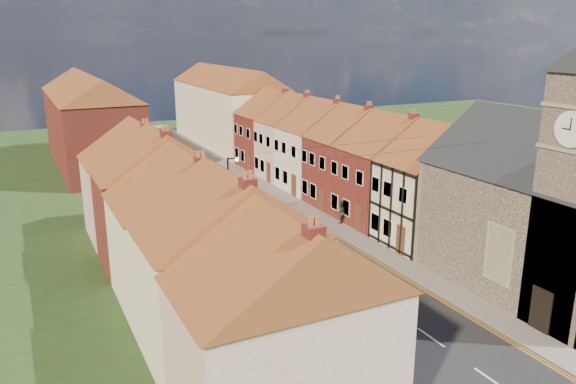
% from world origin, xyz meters
% --- Properties ---
extents(ground, '(160.00, 160.00, 0.00)m').
position_xyz_m(ground, '(0.00, 0.00, 0.00)').
color(ground, '#28491F').
rests_on(ground, ground).
extents(road, '(7.00, 90.00, 0.02)m').
position_xyz_m(road, '(0.00, 30.00, 0.01)').
color(road, black).
rests_on(road, ground).
extents(pavement_left, '(1.80, 90.00, 0.12)m').
position_xyz_m(pavement_left, '(-4.40, 30.00, 0.06)').
color(pavement_left, gray).
rests_on(pavement_left, ground).
extents(pavement_right, '(1.80, 90.00, 0.12)m').
position_xyz_m(pavement_right, '(4.40, 30.00, 0.06)').
color(pavement_right, gray).
rests_on(pavement_right, ground).
extents(church, '(11.25, 14.25, 15.20)m').
position_xyz_m(church, '(9.36, 3.32, 5.88)').
color(church, '#2F2A21').
rests_on(church, ground).
extents(cottage_r_tudor, '(8.30, 5.20, 9.00)m').
position_xyz_m(cottage_r_tudor, '(9.27, 12.70, 4.47)').
color(cottage_r_tudor, beige).
rests_on(cottage_r_tudor, ground).
extents(cottage_r_white_near, '(8.30, 6.00, 9.00)m').
position_xyz_m(cottage_r_white_near, '(9.30, 18.10, 4.47)').
color(cottage_r_white_near, maroon).
rests_on(cottage_r_white_near, ground).
extents(cottage_r_cream_mid, '(8.30, 5.20, 9.00)m').
position_xyz_m(cottage_r_cream_mid, '(9.30, 23.50, 4.48)').
color(cottage_r_cream_mid, maroon).
rests_on(cottage_r_cream_mid, ground).
extents(cottage_r_pink, '(8.30, 6.00, 9.00)m').
position_xyz_m(cottage_r_pink, '(9.30, 28.90, 4.47)').
color(cottage_r_pink, beige).
rests_on(cottage_r_pink, ground).
extents(cottage_r_white_far, '(8.30, 5.20, 9.00)m').
position_xyz_m(cottage_r_white_far, '(9.30, 34.30, 4.48)').
color(cottage_r_white_far, beige).
rests_on(cottage_r_white_far, ground).
extents(cottage_r_cream_far, '(8.30, 6.00, 9.00)m').
position_xyz_m(cottage_r_cream_far, '(9.30, 39.70, 4.47)').
color(cottage_r_cream_far, maroon).
rests_on(cottage_r_cream_far, ground).
extents(cottage_l_brick_near, '(8.30, 5.70, 8.80)m').
position_xyz_m(cottage_l_brick_near, '(-9.30, -0.25, 4.37)').
color(cottage_l_brick_near, beige).
rests_on(cottage_l_brick_near, ground).
extents(cottage_l_cream, '(8.30, 6.30, 9.10)m').
position_xyz_m(cottage_l_cream, '(-9.30, 5.55, 4.52)').
color(cottage_l_cream, beige).
rests_on(cottage_l_cream, ground).
extents(cottage_l_white, '(8.30, 6.90, 8.80)m').
position_xyz_m(cottage_l_white, '(-9.30, 11.95, 4.37)').
color(cottage_l_white, beige).
rests_on(cottage_l_white, ground).
extents(cottage_l_brick_mid, '(8.30, 5.70, 9.10)m').
position_xyz_m(cottage_l_brick_mid, '(-9.30, 18.05, 4.53)').
color(cottage_l_brick_mid, maroon).
rests_on(cottage_l_brick_mid, ground).
extents(cottage_l_pink, '(8.30, 6.30, 8.80)m').
position_xyz_m(cottage_l_pink, '(-9.30, 23.85, 4.37)').
color(cottage_l_pink, beige).
rests_on(cottage_l_pink, ground).
extents(block_right_far, '(8.30, 24.20, 10.50)m').
position_xyz_m(block_right_far, '(9.30, 55.00, 5.29)').
color(block_right_far, beige).
rests_on(block_right_far, ground).
extents(block_left_far, '(8.30, 24.20, 10.50)m').
position_xyz_m(block_left_far, '(-9.30, 50.00, 5.29)').
color(block_left_far, maroon).
rests_on(block_left_far, ground).
extents(lamppost, '(0.88, 0.15, 6.00)m').
position_xyz_m(lamppost, '(-3.81, 20.00, 3.54)').
color(lamppost, black).
rests_on(lamppost, pavement_left).
extents(car_near, '(2.07, 4.28, 1.41)m').
position_xyz_m(car_near, '(-3.17, 9.64, 0.70)').
color(car_near, black).
rests_on(car_near, ground).
extents(car_mid, '(1.67, 4.06, 1.31)m').
position_xyz_m(car_mid, '(-2.60, 19.93, 0.65)').
color(car_mid, '#9D9FA4').
rests_on(car_mid, ground).
extents(car_far, '(1.95, 4.28, 1.22)m').
position_xyz_m(car_far, '(-1.50, 46.48, 0.61)').
color(car_far, navy).
rests_on(car_far, ground).
extents(car_distant, '(2.40, 4.36, 1.16)m').
position_xyz_m(car_distant, '(-1.50, 51.45, 0.58)').
color(car_distant, '#999CA0').
rests_on(car_distant, ground).
extents(pedestrian_right, '(0.93, 0.74, 1.84)m').
position_xyz_m(pedestrian_right, '(5.10, 18.87, 1.04)').
color(pedestrian_right, '#292520').
rests_on(pedestrian_right, pavement_right).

